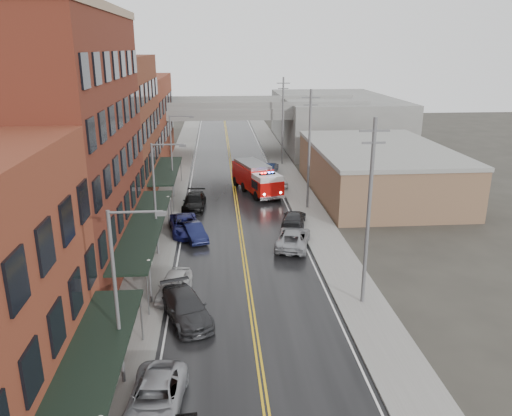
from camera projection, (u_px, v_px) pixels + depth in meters
road at (240, 227)px, 46.00m from camera, size 11.00×160.00×0.02m
sidewalk_left at (160, 228)px, 45.42m from camera, size 3.00×160.00×0.15m
sidewalk_right at (318, 224)px, 46.53m from camera, size 3.00×160.00×0.15m
curb_left at (178, 228)px, 45.55m from camera, size 0.30×160.00×0.15m
curb_right at (300, 225)px, 46.41m from camera, size 0.30×160.00×0.15m
brick_building_b at (57, 147)px, 35.58m from camera, size 9.00×20.00×18.00m
brick_building_c at (109, 130)px, 52.63m from camera, size 9.00×15.00×15.00m
brick_building_far at (135, 121)px, 69.69m from camera, size 9.00×20.00×12.00m
tan_building at (377, 172)px, 55.93m from camera, size 14.00×22.00×5.00m
right_far_block at (334, 121)px, 84.07m from camera, size 18.00×30.00×8.00m
awning_0 at (83, 385)px, 19.85m from camera, size 2.60×16.00×3.09m
awning_1 at (146, 224)px, 37.87m from camera, size 2.60×18.00×3.09m
awning_2 at (166, 170)px, 54.47m from camera, size 2.60×13.00×3.09m
globe_lamp_1 at (149, 271)px, 31.52m from camera, size 0.44×0.44×3.12m
globe_lamp_2 at (168, 205)px, 44.80m from camera, size 0.44×0.44×3.12m
street_lamp_0 at (121, 289)px, 23.04m from camera, size 2.64×0.22×9.00m
street_lamp_1 at (158, 193)px, 38.21m from camera, size 2.64×0.22×9.00m
street_lamp_2 at (174, 151)px, 53.39m from camera, size 2.64×0.22×9.00m
utility_pole_0 at (369, 211)px, 30.38m from camera, size 1.80×0.24×12.00m
utility_pole_1 at (309, 148)px, 49.35m from camera, size 1.80×0.24×12.00m
utility_pole_2 at (283, 120)px, 68.31m from camera, size 1.80×0.24×12.00m
overpass at (229, 116)px, 74.50m from camera, size 40.00×10.00×7.50m
fire_truck at (257, 178)px, 56.39m from camera, size 5.52×9.27×3.22m
parked_car_left_2 at (155, 399)px, 22.44m from camera, size 2.83×5.44×1.47m
parked_car_left_3 at (186, 308)px, 30.19m from camera, size 3.90×5.90×1.59m
parked_car_left_4 at (174, 285)px, 33.07m from camera, size 2.53×4.72×1.53m
parked_car_left_5 at (194, 232)px, 42.81m from camera, size 2.74×4.53×1.41m
parked_car_left_6 at (185, 225)px, 44.25m from camera, size 3.47×5.86×1.53m
parked_car_left_7 at (194, 202)px, 50.93m from camera, size 2.51×5.46×1.55m
parked_car_right_0 at (293, 238)px, 41.22m from camera, size 3.87×5.98×1.53m
parked_car_right_1 at (294, 219)px, 45.97m from camera, size 3.12×5.33×1.45m
parked_car_right_2 at (276, 180)px, 59.16m from camera, size 2.65×4.90×1.58m
parked_car_right_3 at (270, 168)px, 65.28m from camera, size 2.71×4.63×1.44m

